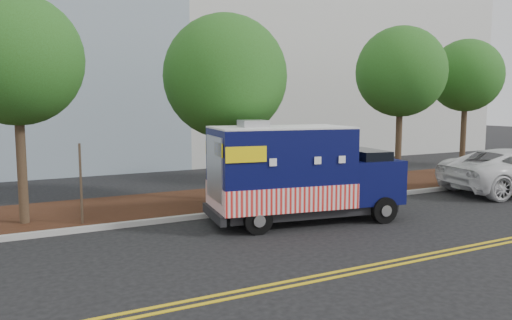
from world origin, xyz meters
TOP-DOWN VIEW (x-y plane):
  - ground at (0.00, 0.00)m, footprint 120.00×120.00m
  - curb at (0.00, 1.40)m, footprint 120.00×0.18m
  - mulch_strip at (0.00, 3.50)m, footprint 120.00×4.00m
  - centerline_near at (0.00, -4.45)m, footprint 120.00×0.10m
  - centerline_far at (0.00, -4.70)m, footprint 120.00×0.10m
  - tree_a at (-6.49, 2.62)m, footprint 3.60×3.60m
  - tree_b at (-0.09, 3.03)m, footprint 4.19×4.19m
  - tree_c at (7.70, 2.90)m, footprint 3.67×3.67m
  - tree_d at (12.43, 3.61)m, footprint 3.34×3.34m
  - sign_post at (-5.06, 1.80)m, footprint 0.06×0.06m
  - food_truck at (0.66, -0.33)m, footprint 5.99×2.98m

SIDE VIEW (x-z plane):
  - ground at x=0.00m, z-range 0.00..0.00m
  - centerline_near at x=0.00m, z-range 0.00..0.01m
  - centerline_far at x=0.00m, z-range 0.00..0.01m
  - curb at x=0.00m, z-range 0.00..0.15m
  - mulch_strip at x=0.00m, z-range 0.00..0.15m
  - sign_post at x=-5.06m, z-range 0.00..2.40m
  - food_truck at x=0.66m, z-range -0.14..2.88m
  - tree_b at x=-0.09m, z-range 1.14..7.63m
  - tree_a at x=-6.49m, z-range 1.43..7.90m
  - tree_d at x=12.43m, z-range 1.52..7.95m
  - tree_c at x=7.70m, z-range 1.45..8.04m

